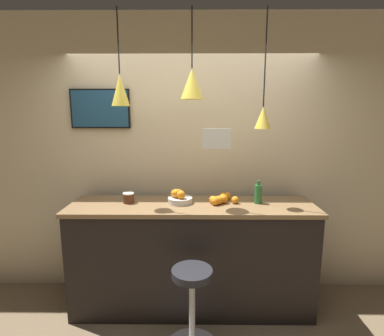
% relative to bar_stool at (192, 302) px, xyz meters
% --- Properties ---
extents(back_wall, '(8.00, 0.06, 2.90)m').
position_rel_bar_stool_xyz_m(back_wall, '(-0.01, 0.98, 1.03)').
color(back_wall, beige).
rests_on(back_wall, ground_plane).
extents(service_counter, '(2.33, 0.60, 1.07)m').
position_rel_bar_stool_xyz_m(service_counter, '(-0.01, 0.56, 0.11)').
color(service_counter, black).
rests_on(service_counter, ground_plane).
extents(bar_stool, '(0.44, 0.44, 0.71)m').
position_rel_bar_stool_xyz_m(bar_stool, '(0.00, 0.00, 0.00)').
color(bar_stool, '#B7B7BC').
rests_on(bar_stool, ground_plane).
extents(fruit_bowl, '(0.23, 0.23, 0.14)m').
position_rel_bar_stool_xyz_m(fruit_bowl, '(-0.13, 0.60, 0.70)').
color(fruit_bowl, beige).
rests_on(fruit_bowl, service_counter).
extents(orange_pile, '(0.28, 0.26, 0.09)m').
position_rel_bar_stool_xyz_m(orange_pile, '(0.27, 0.60, 0.68)').
color(orange_pile, orange).
rests_on(orange_pile, service_counter).
extents(juice_bottle, '(0.07, 0.07, 0.22)m').
position_rel_bar_stool_xyz_m(juice_bottle, '(0.63, 0.60, 0.74)').
color(juice_bottle, '#286B33').
rests_on(juice_bottle, service_counter).
extents(spread_jar, '(0.11, 0.11, 0.10)m').
position_rel_bar_stool_xyz_m(spread_jar, '(-0.62, 0.60, 0.69)').
color(spread_jar, '#562D19').
rests_on(spread_jar, service_counter).
extents(pendant_lamp_left, '(0.16, 0.16, 0.82)m').
position_rel_bar_stool_xyz_m(pendant_lamp_left, '(-0.63, 0.53, 1.70)').
color(pendant_lamp_left, black).
extents(pendant_lamp_middle, '(0.20, 0.20, 0.76)m').
position_rel_bar_stool_xyz_m(pendant_lamp_middle, '(-0.01, 0.53, 1.75)').
color(pendant_lamp_middle, black).
extents(pendant_lamp_right, '(0.14, 0.14, 1.02)m').
position_rel_bar_stool_xyz_m(pendant_lamp_right, '(0.62, 0.53, 1.47)').
color(pendant_lamp_right, black).
extents(mounted_tv, '(0.60, 0.04, 0.39)m').
position_rel_bar_stool_xyz_m(mounted_tv, '(-0.94, 0.92, 1.54)').
color(mounted_tv, black).
extents(hanging_menu_board, '(0.24, 0.01, 0.17)m').
position_rel_bar_stool_xyz_m(hanging_menu_board, '(0.20, 0.34, 1.29)').
color(hanging_menu_board, silver).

